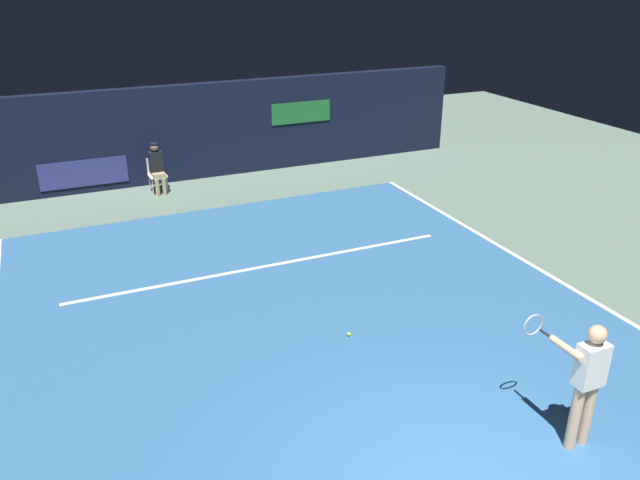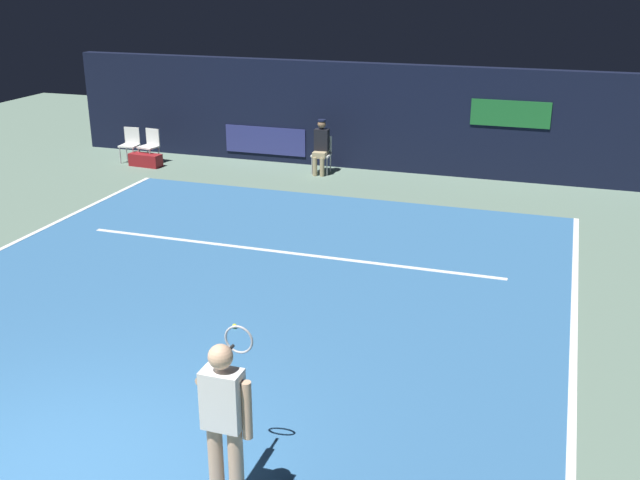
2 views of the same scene
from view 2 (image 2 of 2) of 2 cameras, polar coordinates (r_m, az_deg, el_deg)
ground_plane at (r=11.49m, az=-6.18°, el=-4.33°), size 31.36×31.36×0.00m
court_surface at (r=11.49m, az=-6.18°, el=-4.31°), size 9.87×11.10×0.01m
line_sideline_left at (r=10.60m, az=18.90°, el=-7.50°), size 0.10×11.10×0.01m
line_service at (r=13.13m, az=-2.72°, el=-0.95°), size 7.70×0.10×0.01m
back_wall at (r=18.52m, az=4.18°, el=9.39°), size 16.26×0.33×2.60m
tennis_player at (r=6.82m, az=-7.32°, el=-13.40°), size 0.62×0.92×1.73m
line_judge_on_chair at (r=18.12m, az=0.09°, el=7.22°), size 0.46×0.55×1.32m
courtside_chair_near at (r=19.65m, az=-12.92°, el=7.19°), size 0.50×0.48×0.88m
courtside_chair_far at (r=19.93m, az=-14.36°, el=7.25°), size 0.47×0.44×0.88m
tennis_ball at (r=10.49m, az=-6.58°, el=-6.58°), size 0.07×0.07×0.07m
equipment_bag at (r=19.45m, az=-13.25°, el=6.00°), size 0.87×0.39×0.32m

